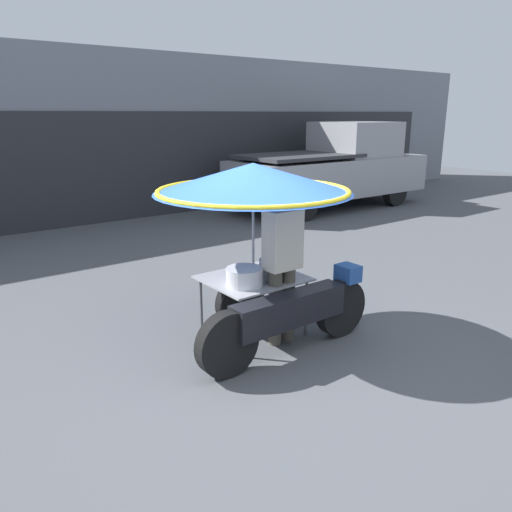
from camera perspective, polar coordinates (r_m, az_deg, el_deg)
name	(u,v)px	position (r m, az deg, el deg)	size (l,w,h in m)	color
ground_plane	(275,360)	(5.07, 2.14, -11.78)	(36.00, 36.00, 0.00)	#4C4F54
shopfront_building	(34,138)	(12.17, -24.07, 12.25)	(28.00, 2.06, 3.71)	gray
vendor_motorcycle_cart	(257,203)	(5.13, 0.16, 6.07)	(2.12, 2.05, 1.88)	black
vendor_person	(283,258)	(5.11, 3.05, -0.25)	(0.38, 0.22, 1.66)	#4C473D
pickup_truck	(334,168)	(13.08, 8.94, 9.90)	(5.42, 1.90, 2.15)	black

